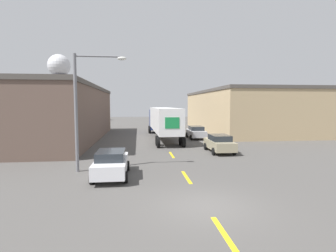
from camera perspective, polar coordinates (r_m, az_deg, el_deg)
name	(u,v)px	position (r m, az deg, el deg)	size (l,w,h in m)	color
ground_plane	(206,206)	(11.29, 8.20, -16.87)	(160.00, 160.00, 0.00)	#4C4947
road_centerline	(186,177)	(15.28, 4.04, -11.03)	(0.20, 16.05, 0.01)	gold
warehouse_left	(57,113)	(33.21, -23.04, 2.60)	(9.87, 24.53, 6.30)	brown
warehouse_right	(245,111)	(43.90, 16.42, 3.23)	(14.17, 25.28, 6.36)	tan
semi_truck	(163,120)	(32.20, -1.16, 1.39)	(3.04, 16.01, 3.76)	navy
parked_car_right_mid	(219,143)	(23.24, 11.12, -3.69)	(1.96, 4.19, 1.53)	tan
parked_car_right_far	(196,132)	(32.16, 6.12, -1.33)	(1.96, 4.19, 1.53)	#B2B2B7
parked_car_left_near	(111,163)	(15.47, -12.26, -7.91)	(1.96, 4.19, 1.53)	silver
water_tower	(59,66)	(71.53, -22.62, 11.88)	(5.42, 5.42, 16.52)	#47474C
street_lamp	(83,102)	(16.81, -18.00, 4.97)	(3.18, 0.32, 7.20)	slate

